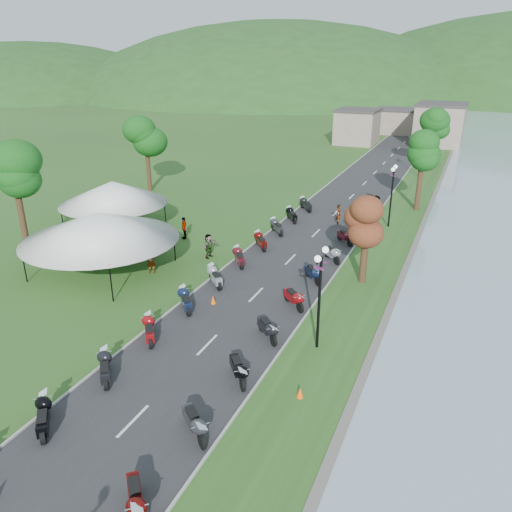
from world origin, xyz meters
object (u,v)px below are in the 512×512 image
at_px(vendor_tent_main, 101,242).
at_px(pedestrian_c, 134,259).
at_px(pedestrian_a, 152,273).
at_px(pedestrian_b, 158,247).

xyz_separation_m(vendor_tent_main, pedestrian_c, (0.50, 2.45, -2.00)).
distance_m(vendor_tent_main, pedestrian_a, 3.80).
distance_m(vendor_tent_main, pedestrian_b, 5.52).
relative_size(pedestrian_b, pedestrian_c, 1.16).
bearing_deg(pedestrian_b, vendor_tent_main, 97.77).
distance_m(pedestrian_a, pedestrian_b, 4.73).
height_order(vendor_tent_main, pedestrian_a, vendor_tent_main).
height_order(pedestrian_a, pedestrian_c, pedestrian_c).
bearing_deg(pedestrian_c, pedestrian_b, 167.87).
xyz_separation_m(vendor_tent_main, pedestrian_b, (0.74, 5.09, -2.00)).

